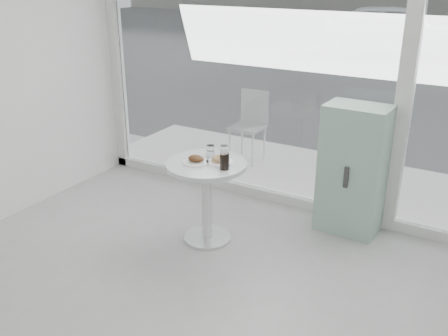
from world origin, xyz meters
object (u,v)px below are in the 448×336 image
Objects in this scene: mint_cabinet at (353,170)px; water_tumbler_a at (211,152)px; main_table at (206,185)px; plate_fritter at (196,160)px; car_white at (395,30)px; plate_donut at (220,160)px; water_tumbler_b at (224,152)px; patio_chair at (250,121)px; cola_glass at (225,161)px.

mint_cabinet reaches higher than water_tumbler_a.
plate_fritter is at bearing -147.06° from main_table.
car_white is 17.57× the size of plate_donut.
main_table is 6.74× the size of water_tumbler_a.
water_tumbler_b is (-0.02, 0.12, 0.03)m from plate_donut.
mint_cabinet is 5.20× the size of plate_donut.
water_tumbler_a is 0.98× the size of water_tumbler_b.
main_table is 0.18× the size of car_white.
mint_cabinet reaches higher than water_tumbler_b.
plate_donut is at bearing -69.90° from patio_chair.
mint_cabinet is 10.82× the size of water_tumbler_a.
main_table is 0.26m from plate_fritter.
patio_chair is at bearing 165.57° from car_white.
car_white is at bearing 95.17° from plate_donut.
main_table is at bearing -113.02° from water_tumbler_b.
patio_chair reaches higher than main_table.
car_white is 11.70m from cola_glass.
patio_chair is 9.65m from car_white.
plate_fritter is at bearing -75.49° from patio_chair.
car_white is at bearing 92.76° from patio_chair.
main_table is at bearing -75.09° from water_tumbler_a.
water_tumbler_a is at bearing 144.45° from cola_glass.
water_tumbler_a is (-0.14, 0.07, 0.03)m from plate_donut.
water_tumbler_a is at bearing -144.69° from mint_cabinet.
car_white reaches higher than mint_cabinet.
main_table is at bearing 168.01° from car_white.
plate_donut is (0.67, -1.90, 0.23)m from patio_chair.
water_tumbler_a is (-1.11, -0.72, 0.20)m from mint_cabinet.
main_table is at bearing 167.94° from cola_glass.
water_tumbler_b is (0.08, 0.18, 0.27)m from main_table.
mint_cabinet is 1.38× the size of patio_chair.
water_tumbler_b is at bearing -69.36° from patio_chair.
main_table is 0.37m from cola_glass.
water_tumbler_b is at bearing 101.25° from plate_donut.
plate_fritter is 0.28m from water_tumbler_b.
water_tumbler_a reaches higher than plate_donut.
main_table is 4.99× the size of cola_glass.
water_tumbler_b is at bearing 168.47° from car_white.
main_table is 0.34m from water_tumbler_b.
patio_chair is at bearing 109.55° from plate_donut.
cola_glass is at bearing -43.79° from plate_donut.
cola_glass is (0.11, -0.11, 0.05)m from plate_donut.
water_tumbler_a is (0.54, -1.83, 0.26)m from patio_chair.
cola_glass is at bearing 169.05° from car_white.
cola_glass is at bearing -68.01° from patio_chair.
car_white is 11.68m from plate_fritter.
mint_cabinet is (1.07, 0.86, 0.07)m from main_table.
main_table is 3.24× the size of plate_donut.
water_tumbler_a is (0.91, -11.47, 0.11)m from car_white.
car_white is 11.46m from water_tumbler_b.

